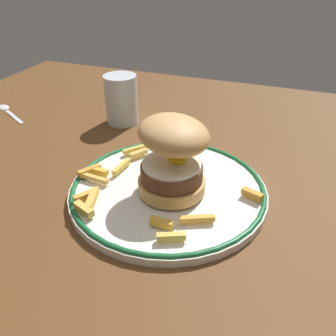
{
  "coord_description": "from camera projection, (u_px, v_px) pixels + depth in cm",
  "views": [
    {
      "loc": [
        14.36,
        -44.71,
        31.73
      ],
      "look_at": [
        -0.86,
        -3.98,
        4.6
      ],
      "focal_mm": 38.22,
      "sensor_mm": 36.0,
      "label": 1
    }
  ],
  "objects": [
    {
      "name": "burger",
      "position": [
        174.0,
        155.0,
        0.49
      ],
      "size": [
        11.67,
        11.35,
        11.4
      ],
      "color": "tan",
      "rests_on": "dinner_plate"
    },
    {
      "name": "fries_pile",
      "position": [
        135.0,
        182.0,
        0.53
      ],
      "size": [
        27.59,
        24.08,
        2.4
      ],
      "color": "gold",
      "rests_on": "dinner_plate"
    },
    {
      "name": "dinner_plate",
      "position": [
        168.0,
        189.0,
        0.53
      ],
      "size": [
        29.19,
        29.19,
        1.6
      ],
      "color": "white",
      "rests_on": "ground_plane"
    },
    {
      "name": "water_glass",
      "position": [
        121.0,
        102.0,
        0.73
      ],
      "size": [
        6.68,
        6.68,
        9.93
      ],
      "color": "silver",
      "rests_on": "ground_plane"
    },
    {
      "name": "ground_plane",
      "position": [
        182.0,
        191.0,
        0.58
      ],
      "size": [
        126.59,
        101.69,
        4.0
      ],
      "primitive_type": "cube",
      "color": "brown"
    },
    {
      "name": "spoon",
      "position": [
        5.0,
        108.0,
        0.81
      ],
      "size": [
        12.46,
        7.92,
        0.9
      ],
      "color": "silver",
      "rests_on": "ground_plane"
    }
  ]
}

